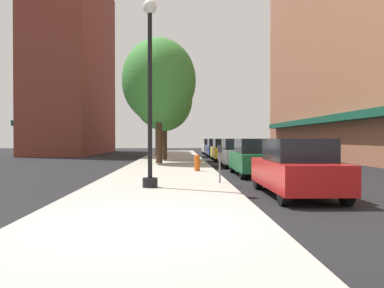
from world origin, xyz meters
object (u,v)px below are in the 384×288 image
Objects in this scene: fire_hydrant at (197,163)px; tree_mid at (159,81)px; parking_meter_near at (220,159)px; lamppost at (150,90)px; tree_far at (164,99)px; car_silver at (236,153)px; car_blue at (217,148)px; car_white at (211,147)px; tree_near at (158,101)px; car_green at (255,158)px; car_red at (297,168)px; car_yellow at (224,150)px.

tree_mid reaches higher than fire_hydrant.
parking_meter_near is at bearing -76.24° from tree_mid.
tree_far reaches higher than lamppost.
tree_mid reaches higher than car_silver.
car_white is (0.00, 6.61, 0.00)m from car_blue.
lamppost is 1.37× the size of car_white.
car_green is at bearing -74.36° from tree_near.
parking_meter_near is 28.41m from car_white.
car_green is at bearing -92.09° from car_blue.
tree_mid is 1.81× the size of car_green.
tree_far is (-1.97, 10.45, 4.07)m from fire_hydrant.
fire_hydrant is at bearing -79.34° from tree_far.
car_red and car_green have the same top height.
lamppost is 7.47× the size of fire_hydrant.
car_red is at bearing -52.26° from parking_meter_near.
car_green reaches higher than fire_hydrant.
fire_hydrant is at bearing 107.47° from car_red.
tree_near is (-2.90, 18.04, 4.63)m from fire_hydrant.
tree_mid is 1.81× the size of car_silver.
car_red and car_white have the same top height.
tree_near is 8.70m from car_white.
car_blue reaches higher than fire_hydrant.
fire_hydrant is 0.18× the size of car_green.
car_silver is at bearing -90.02° from car_white.
tree_mid is (-0.35, 12.20, 2.06)m from lamppost.
car_white is (4.48, 12.84, -3.78)m from tree_far.
car_green is at bearing 49.37° from lamppost.
tree_far reaches higher than car_green.
car_white is (0.00, 12.54, 0.00)m from car_yellow.
tree_mid is at bearing -91.96° from tree_far.
tree_near is 1.09× the size of tree_far.
lamppost reaches higher than car_silver.
tree_mid is 9.66m from car_green.
car_blue is (0.00, 17.97, 0.00)m from car_green.
car_yellow is at bearing 92.17° from car_silver.
car_green and car_yellow have the same top height.
tree_near reaches higher than car_red.
car_green is (4.29, 4.99, -2.39)m from lamppost.
car_yellow is at bearing 89.10° from car_red.
car_green is 1.00× the size of car_blue.
car_red is at bearing -90.02° from car_white.
car_red reaches higher than fire_hydrant.
tree_near is 1.74× the size of car_yellow.
car_red is 6.29m from car_green.
parking_meter_near is at bearing 27.71° from lamppost.
lamppost reaches higher than car_white.
car_yellow and car_white have the same top height.
car_silver is at bearing -92.09° from car_blue.
car_yellow and car_blue have the same top height.
car_white is (5.41, 5.25, -4.34)m from tree_near.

